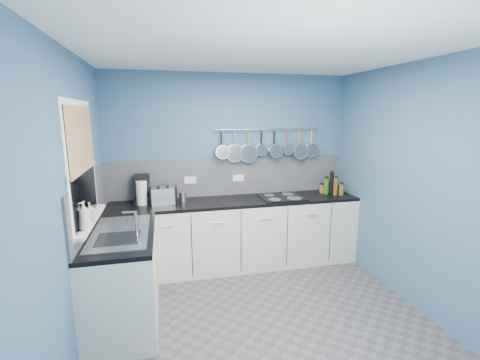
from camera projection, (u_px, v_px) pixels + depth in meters
name	position (u px, v px, depth m)	size (l,w,h in m)	color
floor	(262.00, 319.00, 3.23)	(3.20, 3.00, 0.02)	#47474C
ceiling	(266.00, 49.00, 2.73)	(3.20, 3.00, 0.02)	white
wall_back	(231.00, 169.00, 4.42)	(3.20, 0.02, 2.50)	#365C7F
wall_front	(361.00, 272.00, 1.54)	(3.20, 0.02, 2.50)	#365C7F
wall_left	(72.00, 207.00, 2.62)	(0.02, 3.00, 2.50)	#365C7F
wall_right	(415.00, 187.00, 3.34)	(0.02, 3.00, 2.50)	#365C7F
backsplash_back	(231.00, 177.00, 4.42)	(3.20, 0.02, 0.50)	gray
backsplash_left	(92.00, 200.00, 3.21)	(0.02, 1.80, 0.50)	gray
cabinet_run_back	(236.00, 234.00, 4.29)	(3.20, 0.60, 0.86)	beige
worktop_back	(236.00, 201.00, 4.20)	(3.20, 0.60, 0.04)	black
cabinet_run_left	(124.00, 279.00, 3.14)	(0.60, 1.20, 0.86)	beige
worktop_left	(121.00, 234.00, 3.05)	(0.60, 1.20, 0.04)	black
window_frame	(82.00, 164.00, 2.85)	(0.01, 1.00, 1.10)	white
window_glass	(83.00, 164.00, 2.85)	(0.01, 0.90, 1.00)	black
bamboo_blind	(81.00, 138.00, 2.81)	(0.01, 0.90, 0.55)	tan
window_sill	(90.00, 220.00, 2.96)	(0.10, 0.98, 0.03)	white
sink_unit	(121.00, 232.00, 3.04)	(0.50, 0.95, 0.01)	silver
mixer_tap	(136.00, 224.00, 2.88)	(0.12, 0.08, 0.26)	silver
socket_left	(190.00, 180.00, 4.29)	(0.15, 0.01, 0.09)	white
socket_right	(238.00, 178.00, 4.43)	(0.15, 0.01, 0.09)	white
pot_rail	(268.00, 129.00, 4.37)	(0.02, 0.02, 1.45)	silver
soap_bottle_a	(84.00, 216.00, 2.65)	(0.09, 0.09, 0.24)	white
soap_bottle_b	(90.00, 212.00, 2.87)	(0.08, 0.08, 0.17)	white
paper_towel	(142.00, 193.00, 3.94)	(0.13, 0.13, 0.29)	white
coffee_maker	(142.00, 189.00, 4.03)	(0.20, 0.22, 0.35)	black
toaster	(163.00, 196.00, 4.00)	(0.31, 0.18, 0.20)	silver
canister	(183.00, 197.00, 4.09)	(0.08, 0.08, 0.12)	silver
hob	(281.00, 197.00, 4.31)	(0.55, 0.49, 0.01)	black
pan_0	(221.00, 144.00, 4.26)	(0.18, 0.11, 0.37)	silver
pan_1	(235.00, 146.00, 4.30)	(0.24, 0.05, 0.43)	silver
pan_2	(248.00, 146.00, 4.34)	(0.25, 0.06, 0.44)	silver
pan_3	(261.00, 143.00, 4.38)	(0.16, 0.06, 0.35)	silver
pan_4	(274.00, 143.00, 4.42)	(0.18, 0.11, 0.37)	silver
pan_5	(287.00, 142.00, 4.46)	(0.15, 0.11, 0.34)	silver
pan_6	(299.00, 144.00, 4.50)	(0.22, 0.10, 0.41)	silver
pan_7	(311.00, 143.00, 4.54)	(0.20, 0.06, 0.39)	silver
condiment_0	(335.00, 186.00, 4.60)	(0.07, 0.07, 0.17)	#4C190C
condiment_1	(328.00, 188.00, 4.58)	(0.07, 0.07, 0.13)	#3F721E
condiment_2	(322.00, 189.00, 4.58)	(0.07, 0.07, 0.11)	#8C5914
condiment_3	(337.00, 189.00, 4.52)	(0.06, 0.06, 0.12)	black
condiment_4	(332.00, 183.00, 4.50)	(0.05, 0.05, 0.30)	black
condiment_5	(326.00, 186.00, 4.50)	(0.07, 0.07, 0.22)	#265919
condiment_6	(341.00, 190.00, 4.43)	(0.07, 0.07, 0.15)	brown
condiment_7	(336.00, 186.00, 4.41)	(0.06, 0.06, 0.24)	brown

